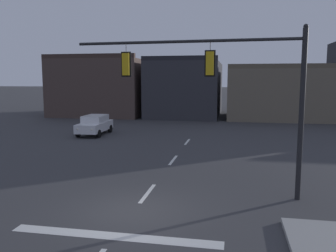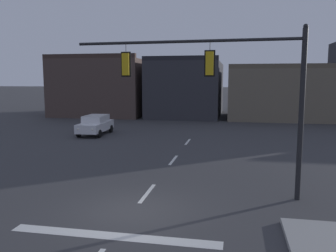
{
  "view_description": "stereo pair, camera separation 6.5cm",
  "coord_description": "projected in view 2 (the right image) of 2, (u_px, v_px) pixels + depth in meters",
  "views": [
    {
      "loc": [
        3.39,
        -11.33,
        4.58
      ],
      "look_at": [
        0.29,
        4.89,
        2.38
      ],
      "focal_mm": 37.52,
      "sensor_mm": 36.0,
      "label": 1
    },
    {
      "loc": [
        3.46,
        -11.32,
        4.58
      ],
      "look_at": [
        0.29,
        4.89,
        2.38
      ],
      "focal_mm": 37.52,
      "sensor_mm": 36.0,
      "label": 2
    }
  ],
  "objects": [
    {
      "name": "lane_centreline",
      "position": [
        147.0,
        193.0,
        14.22
      ],
      "size": [
        0.16,
        26.4,
        0.01
      ],
      "color": "silver",
      "rests_on": "ground"
    },
    {
      "name": "ground_plane",
      "position": [
        133.0,
        211.0,
        12.28
      ],
      "size": [
        400.0,
        400.0,
        0.0
      ],
      "primitive_type": "plane",
      "color": "#353538"
    },
    {
      "name": "stop_bar_paint",
      "position": [
        114.0,
        236.0,
        10.33
      ],
      "size": [
        6.4,
        0.5,
        0.01
      ],
      "primitive_type": "cube",
      "color": "silver",
      "rests_on": "ground"
    },
    {
      "name": "signal_mast_near_side",
      "position": [
        228.0,
        80.0,
        13.55
      ],
      "size": [
        9.05,
        0.65,
        6.57
      ],
      "color": "black",
      "rests_on": "ground"
    },
    {
      "name": "building_row",
      "position": [
        268.0,
        87.0,
        42.56
      ],
      "size": [
        54.79,
        13.43,
        9.77
      ],
      "color": "#473833",
      "rests_on": "ground"
    },
    {
      "name": "car_lot_nearside",
      "position": [
        95.0,
        124.0,
        29.23
      ],
      "size": [
        2.04,
        4.51,
        1.61
      ],
      "color": "silver",
      "rests_on": "ground"
    }
  ]
}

